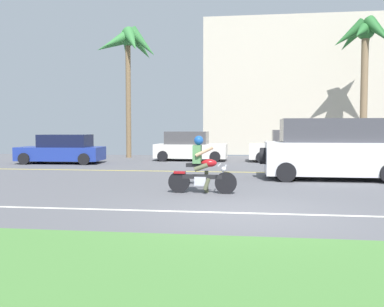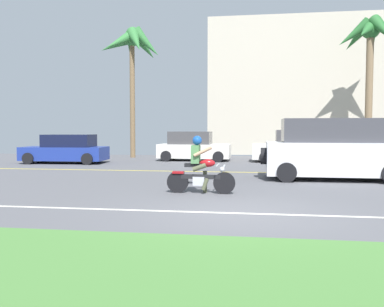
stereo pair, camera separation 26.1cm
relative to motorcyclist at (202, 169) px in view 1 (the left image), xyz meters
The scene contains 12 objects.
ground 1.44m from the motorcyclist, 26.56° to the left, with size 56.00×30.00×0.04m, color #545459.
grass_median 6.66m from the motorcyclist, 80.11° to the right, with size 56.00×3.80×0.06m, color #477A38.
lane_line_near 2.85m from the motorcyclist, 65.81° to the right, with size 50.40×0.12×0.01m, color silver.
lane_line_far 5.75m from the motorcyclist, 78.51° to the left, with size 50.40×0.12×0.01m, color yellow.
motorcyclist is the anchor object (origin of this frame).
suv_nearby 5.47m from the motorcyclist, 42.42° to the left, with size 4.66×2.19×2.07m.
parked_car_0 11.77m from the motorcyclist, 132.24° to the left, with size 4.18×2.09×1.43m.
parked_car_1 11.46m from the motorcyclist, 99.39° to the left, with size 3.87×1.90×1.57m.
parked_car_2 11.64m from the motorcyclist, 72.03° to the left, with size 4.43×1.90×1.66m.
palm_tree_0 16.68m from the motorcyclist, 60.71° to the left, with size 3.76×3.81×7.89m.
palm_tree_1 15.48m from the motorcyclist, 113.66° to the left, with size 3.87×3.75×7.68m.
building_far 19.53m from the motorcyclist, 75.85° to the left, with size 12.76×4.00×8.99m, color beige.
Camera 1 is at (0.07, -8.74, 1.74)m, focal length 39.47 mm.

